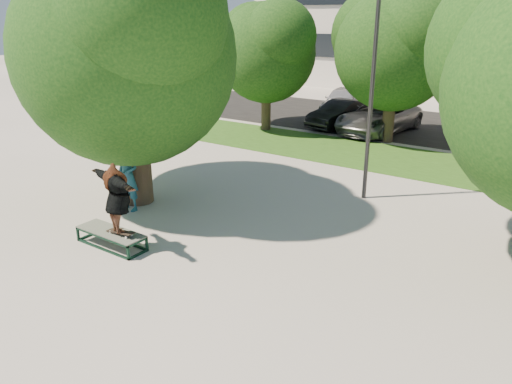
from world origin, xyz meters
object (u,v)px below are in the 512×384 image
Objects in this scene: tree_left at (126,42)px; car_silver_a at (344,101)px; grind_box at (112,238)px; car_grey at (379,117)px; lamppost at (372,90)px; bystander at (128,176)px; car_dark at (341,114)px.

car_silver_a is (-0.89, 15.41, -3.68)m from tree_left.
car_grey is (0.50, 14.89, 0.50)m from grind_box.
car_silver_a is 0.87× the size of car_grey.
tree_left is 1.16× the size of lamppost.
car_grey is (1.90, 13.07, -0.28)m from bystander.
grind_box is 14.91m from car_grey.
tree_left is at bearing -93.85° from car_grey.
car_silver_a is 3.27m from car_dark.
grind_box is 14.97m from car_dark.
tree_left is 6.70m from lamppost.
car_dark is (-4.89, 8.50, -2.52)m from lamppost.
grind_box is 0.47× the size of car_dark.
car_silver_a is at bearing 123.51° from car_dark.
lamppost is 3.39× the size of grind_box.
grind_box is at bearing -118.69° from lamppost.
lamppost is 1.23× the size of car_grey.
lamppost is 7.87m from grind_box.
car_silver_a is at bearing 143.34° from car_grey.
bystander is at bearing -79.82° from car_dark.
lamppost is 10.13m from car_dark.
car_grey is at bearing -52.34° from car_silver_a.
car_dark is 0.78× the size of car_grey.
bystander reaches higher than car_grey.
car_grey is at bearing 10.22° from car_dark.
car_silver_a is at bearing 93.32° from tree_left.
tree_left is at bearing 125.76° from grind_box.
tree_left is 3.53m from bystander.
grind_box is at bearing -54.24° from tree_left.
tree_left is 1.64× the size of car_silver_a.
tree_left is at bearing -95.74° from car_silver_a.
tree_left reaches higher than lamppost.
lamppost is at bearing -70.78° from car_silver_a.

